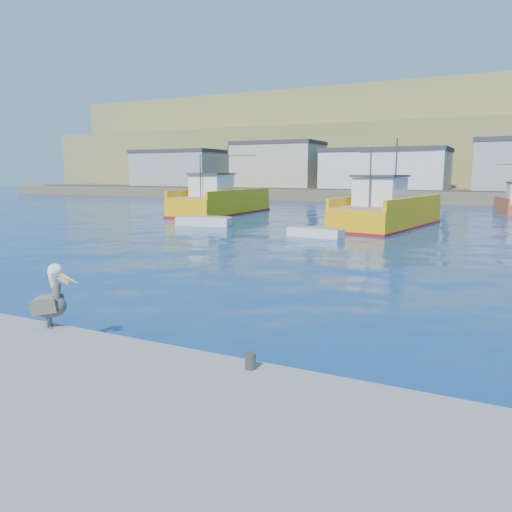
# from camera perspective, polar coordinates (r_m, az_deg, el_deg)

# --- Properties ---
(ground) EXTENTS (260.00, 260.00, 0.00)m
(ground) POSITION_cam_1_polar(r_m,az_deg,el_deg) (13.59, -5.37, -7.67)
(ground) COLOR navy
(ground) RESTS_ON ground
(dock_bollards) EXTENTS (36.20, 0.20, 0.30)m
(dock_bollards) POSITION_cam_1_polar(r_m,az_deg,el_deg) (10.43, -12.62, -9.48)
(dock_bollards) COLOR #4C4C4C
(dock_bollards) RESTS_ON dock
(far_shore) EXTENTS (200.00, 81.00, 24.00)m
(far_shore) POSITION_cam_1_polar(r_m,az_deg,el_deg) (120.50, 23.78, 11.04)
(far_shore) COLOR brown
(far_shore) RESTS_ON ground
(trawler_yellow_a) EXTENTS (6.19, 13.63, 6.80)m
(trawler_yellow_a) POSITION_cam_1_polar(r_m,az_deg,el_deg) (49.68, -4.08, 6.16)
(trawler_yellow_a) COLOR #FDB009
(trawler_yellow_a) RESTS_ON ground
(trawler_yellow_b) EXTENTS (6.21, 13.03, 6.67)m
(trawler_yellow_b) POSITION_cam_1_polar(r_m,az_deg,el_deg) (38.48, 14.72, 4.84)
(trawler_yellow_b) COLOR #FDB009
(trawler_yellow_b) RESTS_ON ground
(skiff_left) EXTENTS (4.31, 2.35, 0.89)m
(skiff_left) POSITION_cam_1_polar(r_m,az_deg,el_deg) (38.53, -6.00, 3.88)
(skiff_left) COLOR silver
(skiff_left) RESTS_ON ground
(skiff_mid) EXTENTS (3.56, 1.51, 0.75)m
(skiff_mid) POSITION_cam_1_polar(r_m,az_deg,el_deg) (31.79, 6.79, 2.61)
(skiff_mid) COLOR silver
(skiff_mid) RESTS_ON ground
(pelican) EXTENTS (1.17, 0.77, 1.48)m
(pelican) POSITION_cam_1_polar(r_m,az_deg,el_deg) (12.31, -22.45, -4.70)
(pelican) COLOR #595451
(pelican) RESTS_ON dock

